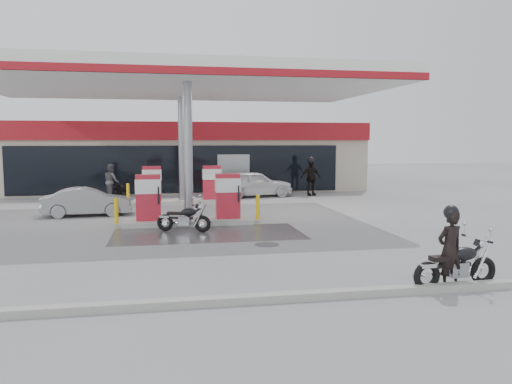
% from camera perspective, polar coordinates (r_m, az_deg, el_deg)
% --- Properties ---
extents(ground, '(90.00, 90.00, 0.00)m').
position_cam_1_polar(ground, '(16.01, -7.29, -4.81)').
color(ground, gray).
rests_on(ground, ground).
extents(wet_patch, '(6.00, 3.00, 0.00)m').
position_cam_1_polar(wet_patch, '(16.05, -5.50, -4.76)').
color(wet_patch, '#4C4C4F').
rests_on(wet_patch, ground).
extents(drain_cover, '(0.70, 0.70, 0.01)m').
position_cam_1_polar(drain_cover, '(14.32, 1.24, -6.02)').
color(drain_cover, '#38383A').
rests_on(drain_cover, ground).
extents(kerb, '(28.00, 0.25, 0.15)m').
position_cam_1_polar(kerb, '(9.22, -4.74, -12.34)').
color(kerb, gray).
rests_on(kerb, ground).
extents(store_building, '(22.00, 8.22, 4.00)m').
position_cam_1_polar(store_building, '(31.68, -8.99, 4.07)').
color(store_building, '#B6AD99').
rests_on(store_building, ground).
extents(canopy, '(16.00, 10.02, 5.51)m').
position_cam_1_polar(canopy, '(20.86, -8.29, 12.18)').
color(canopy, silver).
rests_on(canopy, ground).
extents(pump_island_near, '(5.14, 1.30, 1.78)m').
position_cam_1_polar(pump_island_near, '(17.88, -7.69, -1.40)').
color(pump_island_near, '#9E9E99').
rests_on(pump_island_near, ground).
extents(pump_island_far, '(5.14, 1.30, 1.78)m').
position_cam_1_polar(pump_island_far, '(23.84, -8.42, 0.39)').
color(pump_island_far, '#9E9E99').
rests_on(pump_island_far, ground).
extents(main_motorcycle, '(1.94, 0.74, 1.00)m').
position_cam_1_polar(main_motorcycle, '(10.92, 21.99, -7.85)').
color(main_motorcycle, black).
rests_on(main_motorcycle, ground).
extents(biker_main, '(0.65, 0.50, 1.59)m').
position_cam_1_polar(biker_main, '(10.73, 21.26, -6.13)').
color(biker_main, black).
rests_on(biker_main, ground).
extents(parked_motorcycle, '(1.76, 0.96, 0.94)m').
position_cam_1_polar(parked_motorcycle, '(16.45, -8.17, -3.06)').
color(parked_motorcycle, black).
rests_on(parked_motorcycle, ground).
extents(sedan_white, '(4.34, 2.32, 1.40)m').
position_cam_1_polar(sedan_white, '(26.43, -0.28, 0.97)').
color(sedan_white, white).
rests_on(sedan_white, ground).
extents(attendant, '(0.97, 1.07, 1.80)m').
position_cam_1_polar(attendant, '(26.72, -16.18, 1.22)').
color(attendant, '#4F4E52').
rests_on(attendant, ground).
extents(hatchback_silver, '(3.46, 1.39, 1.12)m').
position_cam_1_polar(hatchback_silver, '(20.80, -18.72, -1.06)').
color(hatchback_silver, gray).
rests_on(hatchback_silver, ground).
extents(parked_car_left, '(4.42, 2.63, 1.20)m').
position_cam_1_polar(parked_car_left, '(28.90, -17.74, 0.91)').
color(parked_car_left, black).
rests_on(parked_car_left, ground).
extents(biker_walking, '(1.22, 0.69, 1.96)m').
position_cam_1_polar(biker_walking, '(27.15, 6.29, 1.66)').
color(biker_walking, black).
rests_on(biker_walking, ground).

